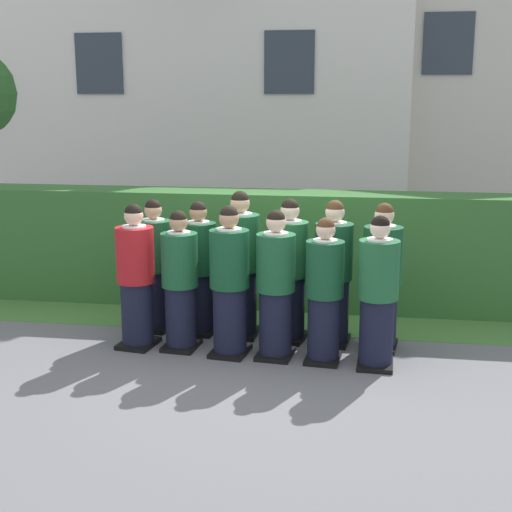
% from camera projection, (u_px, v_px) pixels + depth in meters
% --- Properties ---
extents(ground_plane, '(60.00, 60.00, 0.00)m').
position_uv_depth(ground_plane, '(252.00, 355.00, 7.84)').
color(ground_plane, slate).
extents(student_in_red_blazer, '(0.45, 0.55, 1.64)m').
position_uv_depth(student_in_red_blazer, '(136.00, 280.00, 7.96)').
color(student_in_red_blazer, black).
rests_on(student_in_red_blazer, ground).
extents(student_front_row_1, '(0.41, 0.48, 1.57)m').
position_uv_depth(student_front_row_1, '(180.00, 284.00, 7.89)').
color(student_front_row_1, black).
rests_on(student_front_row_1, ground).
extents(student_front_row_2, '(0.44, 0.55, 1.66)m').
position_uv_depth(student_front_row_2, '(230.00, 285.00, 7.70)').
color(student_front_row_2, black).
rests_on(student_front_row_2, ground).
extents(student_front_row_3, '(0.42, 0.50, 1.62)m').
position_uv_depth(student_front_row_3, '(276.00, 288.00, 7.63)').
color(student_front_row_3, black).
rests_on(student_front_row_3, ground).
extents(student_front_row_4, '(0.41, 0.51, 1.56)m').
position_uv_depth(student_front_row_4, '(324.00, 294.00, 7.51)').
color(student_front_row_4, black).
rests_on(student_front_row_4, ground).
extents(student_front_row_5, '(0.42, 0.48, 1.61)m').
position_uv_depth(student_front_row_5, '(378.00, 296.00, 7.35)').
color(student_front_row_5, black).
rests_on(student_front_row_5, ground).
extents(student_rear_row_0, '(0.44, 0.51, 1.60)m').
position_uv_depth(student_rear_row_0, '(155.00, 268.00, 8.55)').
color(student_rear_row_0, black).
rests_on(student_rear_row_0, ground).
extents(student_rear_row_1, '(0.41, 0.52, 1.59)m').
position_uv_depth(student_rear_row_1, '(199.00, 271.00, 8.43)').
color(student_rear_row_1, black).
rests_on(student_rear_row_1, ground).
extents(student_rear_row_2, '(0.45, 0.50, 1.73)m').
position_uv_depth(student_rear_row_2, '(240.00, 268.00, 8.31)').
color(student_rear_row_2, black).
rests_on(student_rear_row_2, ground).
extents(student_rear_row_3, '(0.46, 0.53, 1.66)m').
position_uv_depth(student_rear_row_3, '(289.00, 274.00, 8.18)').
color(student_rear_row_3, black).
rests_on(student_rear_row_3, ground).
extents(student_rear_row_4, '(0.43, 0.52, 1.66)m').
position_uv_depth(student_rear_row_4, '(333.00, 276.00, 8.06)').
color(student_rear_row_4, black).
rests_on(student_rear_row_4, ground).
extents(student_rear_row_5, '(0.44, 0.52, 1.66)m').
position_uv_depth(student_rear_row_5, '(382.00, 280.00, 7.89)').
color(student_rear_row_5, black).
rests_on(student_rear_row_5, ground).
extents(hedge, '(9.89, 0.70, 1.55)m').
position_uv_depth(hedge, '(275.00, 249.00, 9.56)').
color(hedge, '#33662D').
rests_on(hedge, ground).
extents(school_building_annex, '(8.36, 3.45, 7.80)m').
position_uv_depth(school_building_annex, '(211.00, 34.00, 14.39)').
color(school_building_annex, silver).
rests_on(school_building_annex, ground).
extents(oak_tree_left, '(2.59, 2.59, 4.12)m').
position_uv_depth(oak_tree_left, '(5.00, 94.00, 14.68)').
color(oak_tree_left, brown).
rests_on(oak_tree_left, ground).
extents(lawn_strip, '(9.89, 0.90, 0.01)m').
position_uv_depth(lawn_strip, '(266.00, 322.00, 8.96)').
color(lawn_strip, '#477A38').
rests_on(lawn_strip, ground).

